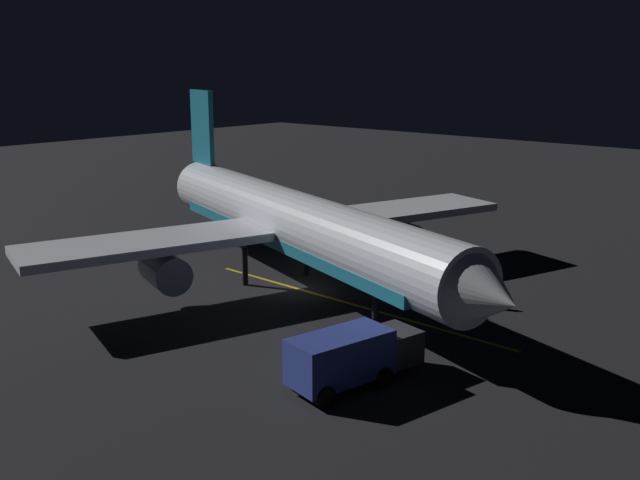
% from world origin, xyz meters
% --- Properties ---
extents(ground_plane, '(180.00, 180.00, 0.20)m').
position_xyz_m(ground_plane, '(0.00, 0.00, -0.10)').
color(ground_plane, black).
extents(apron_guide_stripe, '(0.46, 21.68, 0.01)m').
position_xyz_m(apron_guide_stripe, '(-0.23, 4.00, 0.00)').
color(apron_guide_stripe, gold).
rests_on(apron_guide_stripe, ground_plane).
extents(airliner, '(31.39, 36.52, 11.61)m').
position_xyz_m(airliner, '(-0.19, -0.58, 4.12)').
color(airliner, silver).
rests_on(airliner, ground_plane).
extents(baggage_truck, '(6.61, 3.31, 2.45)m').
position_xyz_m(baggage_truck, '(8.13, 10.99, 1.27)').
color(baggage_truck, navy).
rests_on(baggage_truck, ground_plane).
extents(catering_truck, '(5.28, 5.80, 2.37)m').
position_xyz_m(catering_truck, '(-7.62, -1.78, 1.22)').
color(catering_truck, silver).
rests_on(catering_truck, ground_plane).
extents(ground_crew_worker, '(0.40, 0.40, 1.74)m').
position_xyz_m(ground_crew_worker, '(-4.64, 9.95, 0.89)').
color(ground_crew_worker, black).
rests_on(ground_crew_worker, ground_plane).
extents(traffic_cone_near_left, '(0.50, 0.50, 0.55)m').
position_xyz_m(traffic_cone_near_left, '(-2.97, 10.94, 0.25)').
color(traffic_cone_near_left, '#EA590F').
rests_on(traffic_cone_near_left, ground_plane).
extents(traffic_cone_near_right, '(0.50, 0.50, 0.55)m').
position_xyz_m(traffic_cone_near_right, '(-5.27, 3.68, 0.25)').
color(traffic_cone_near_right, '#EA590F').
rests_on(traffic_cone_near_right, ground_plane).
extents(traffic_cone_under_wing, '(0.50, 0.50, 0.55)m').
position_xyz_m(traffic_cone_under_wing, '(6.78, 10.69, 0.25)').
color(traffic_cone_under_wing, '#EA590F').
rests_on(traffic_cone_under_wing, ground_plane).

